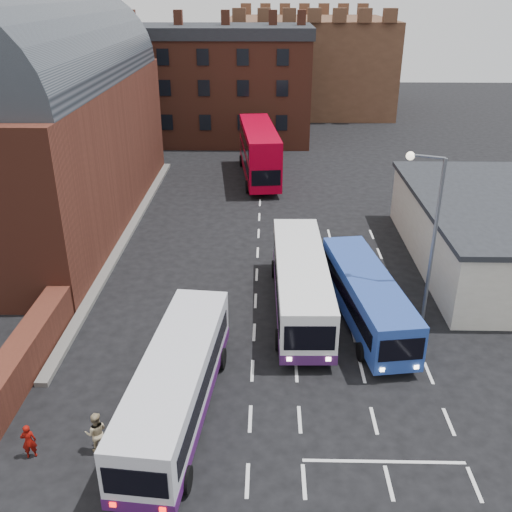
{
  "coord_description": "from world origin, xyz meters",
  "views": [
    {
      "loc": [
        0.63,
        -18.83,
        15.83
      ],
      "look_at": [
        0.0,
        10.0,
        2.2
      ],
      "focal_mm": 40.0,
      "sensor_mm": 36.0,
      "label": 1
    }
  ],
  "objects_px": {
    "pedestrian_beige": "(96,432)",
    "street_lamp": "(429,228)",
    "bus_red_double": "(259,152)",
    "pedestrian_red": "(29,441)",
    "bus_white_outbound": "(177,381)",
    "bus_white_inbound": "(301,281)",
    "bus_blue": "(367,296)"
  },
  "relations": [
    {
      "from": "bus_red_double",
      "to": "pedestrian_red",
      "type": "bearing_deg",
      "value": 70.58
    },
    {
      "from": "bus_white_inbound",
      "to": "street_lamp",
      "type": "height_order",
      "value": "street_lamp"
    },
    {
      "from": "bus_white_outbound",
      "to": "bus_white_inbound",
      "type": "distance_m",
      "value": 9.97
    },
    {
      "from": "bus_red_double",
      "to": "pedestrian_red",
      "type": "distance_m",
      "value": 35.09
    },
    {
      "from": "bus_blue",
      "to": "street_lamp",
      "type": "bearing_deg",
      "value": 166.7
    },
    {
      "from": "bus_white_outbound",
      "to": "bus_red_double",
      "type": "distance_m",
      "value": 31.87
    },
    {
      "from": "bus_white_inbound",
      "to": "street_lamp",
      "type": "xyz_separation_m",
      "value": [
        5.9,
        -1.39,
        3.63
      ]
    },
    {
      "from": "bus_blue",
      "to": "pedestrian_red",
      "type": "bearing_deg",
      "value": 26.7
    },
    {
      "from": "pedestrian_red",
      "to": "bus_white_outbound",
      "type": "bearing_deg",
      "value": -170.4
    },
    {
      "from": "bus_white_outbound",
      "to": "pedestrian_beige",
      "type": "bearing_deg",
      "value": -137.89
    },
    {
      "from": "pedestrian_red",
      "to": "pedestrian_beige",
      "type": "xyz_separation_m",
      "value": [
        2.42,
        0.37,
        0.12
      ]
    },
    {
      "from": "bus_red_double",
      "to": "street_lamp",
      "type": "height_order",
      "value": "street_lamp"
    },
    {
      "from": "bus_white_inbound",
      "to": "street_lamp",
      "type": "bearing_deg",
      "value": 165.66
    },
    {
      "from": "bus_blue",
      "to": "bus_white_inbound",
      "type": "bearing_deg",
      "value": -27.62
    },
    {
      "from": "street_lamp",
      "to": "pedestrian_beige",
      "type": "xyz_separation_m",
      "value": [
        -13.97,
        -9.07,
        -4.59
      ]
    },
    {
      "from": "pedestrian_red",
      "to": "bus_red_double",
      "type": "bearing_deg",
      "value": -118.39
    },
    {
      "from": "street_lamp",
      "to": "pedestrian_red",
      "type": "height_order",
      "value": "street_lamp"
    },
    {
      "from": "bus_red_double",
      "to": "pedestrian_beige",
      "type": "bearing_deg",
      "value": 74.39
    },
    {
      "from": "bus_red_double",
      "to": "street_lamp",
      "type": "relative_size",
      "value": 1.33
    },
    {
      "from": "bus_red_double",
      "to": "pedestrian_beige",
      "type": "relative_size",
      "value": 7.03
    },
    {
      "from": "bus_white_outbound",
      "to": "bus_blue",
      "type": "relative_size",
      "value": 1.05
    },
    {
      "from": "street_lamp",
      "to": "bus_white_inbound",
      "type": "bearing_deg",
      "value": 166.76
    },
    {
      "from": "pedestrian_beige",
      "to": "bus_red_double",
      "type": "bearing_deg",
      "value": -112.3
    },
    {
      "from": "street_lamp",
      "to": "bus_white_outbound",
      "type": "bearing_deg",
      "value": -147.95
    },
    {
      "from": "bus_blue",
      "to": "bus_white_outbound",
      "type": "bearing_deg",
      "value": 31.74
    },
    {
      "from": "pedestrian_beige",
      "to": "pedestrian_red",
      "type": "bearing_deg",
      "value": -4.46
    },
    {
      "from": "bus_blue",
      "to": "bus_red_double",
      "type": "xyz_separation_m",
      "value": [
        -5.89,
        24.48,
        0.9
      ]
    },
    {
      "from": "pedestrian_beige",
      "to": "street_lamp",
      "type": "bearing_deg",
      "value": -160.1
    },
    {
      "from": "bus_blue",
      "to": "bus_red_double",
      "type": "relative_size",
      "value": 0.85
    },
    {
      "from": "bus_red_double",
      "to": "pedestrian_red",
      "type": "height_order",
      "value": "bus_red_double"
    },
    {
      "from": "bus_white_outbound",
      "to": "bus_blue",
      "type": "xyz_separation_m",
      "value": [
        8.64,
        7.26,
        -0.09
      ]
    },
    {
      "from": "bus_blue",
      "to": "bus_red_double",
      "type": "height_order",
      "value": "bus_red_double"
    }
  ]
}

